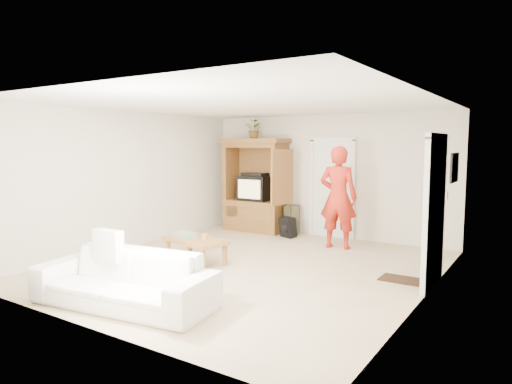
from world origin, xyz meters
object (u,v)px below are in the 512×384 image
(sofa, at_px, (124,279))
(coffee_table, at_px, (196,242))
(man, at_px, (338,197))
(armoire, at_px, (256,191))

(sofa, height_order, coffee_table, sofa)
(man, height_order, coffee_table, man)
(armoire, xyz_separation_m, sofa, (1.31, -4.98, -0.58))
(armoire, xyz_separation_m, coffee_table, (0.72, -2.95, -0.55))
(armoire, relative_size, coffee_table, 1.76)
(coffee_table, bearing_deg, sofa, -61.17)
(sofa, bearing_deg, man, 69.41)
(man, bearing_deg, sofa, 70.44)
(coffee_table, bearing_deg, man, 69.11)
(armoire, bearing_deg, coffee_table, -76.27)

